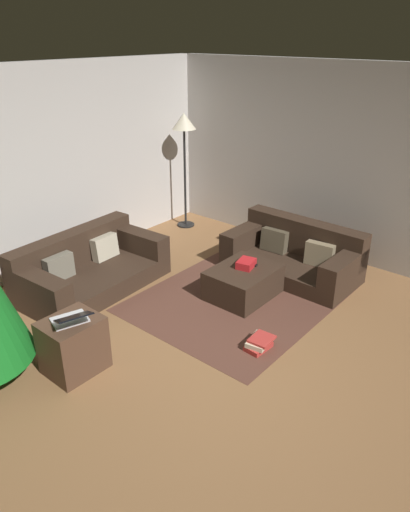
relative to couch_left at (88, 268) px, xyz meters
name	(u,v)px	position (x,y,z in m)	size (l,w,h in m)	color
ground_plane	(215,369)	(-0.25, -2.24, -0.25)	(6.40, 6.40, 0.00)	brown
rear_partition	(16,177)	(-0.25, 0.90, 1.05)	(6.40, 0.12, 2.60)	#BCB7B2
corner_partition	(369,169)	(2.89, -2.24, 1.05)	(0.12, 6.40, 2.60)	#B5B0AB
couch_left	(88,268)	(0.00, 0.00, 0.00)	(1.86, 1.07, 0.66)	#332319
couch_right	(295,254)	(2.00, -1.77, 0.01)	(0.90, 1.71, 0.67)	#332319
ottoman	(243,282)	(1.05, -1.63, -0.07)	(0.82, 0.65, 0.36)	#332319
gift_box	(246,264)	(1.10, -1.62, 0.16)	(0.23, 0.18, 0.09)	red
tv_remote	(251,264)	(1.18, -1.63, 0.12)	(0.05, 0.16, 0.02)	black
side_table	(73,345)	(-1.11, -1.24, 0.02)	(0.52, 0.44, 0.54)	#4C3323
laptop	(71,319)	(-1.12, -1.29, 0.35)	(0.41, 0.46, 0.18)	silver
book_stack	(259,343)	(0.29, -2.39, -0.19)	(0.32, 0.26, 0.13)	#B7332D
corner_lamp	(184,131)	(2.32, 0.46, 1.29)	(0.36, 0.36, 1.81)	black
area_rug	(243,295)	(1.05, -1.63, -0.25)	(2.60, 2.00, 0.01)	brown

